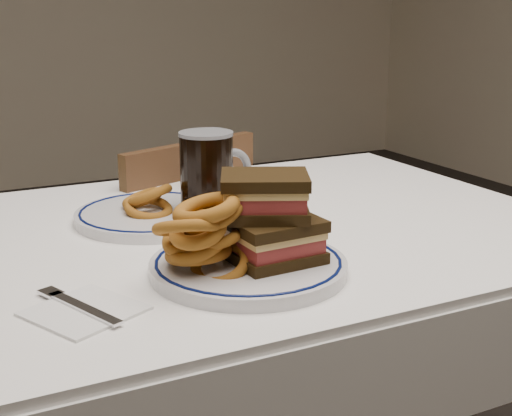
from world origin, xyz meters
name	(u,v)px	position (x,y,z in m)	size (l,w,h in m)	color
dining_table	(217,285)	(0.00, 0.00, 0.64)	(1.27, 0.87, 0.75)	white
chair_far	(166,286)	(0.07, 0.49, 0.45)	(0.49, 0.49, 0.83)	#422D15
main_plate	(248,266)	(-0.04, -0.22, 0.76)	(0.29, 0.29, 0.02)	silver
reuben_sandwich	(270,218)	(-0.01, -0.23, 0.83)	(0.15, 0.14, 0.13)	black
onion_rings_main	(202,234)	(-0.12, -0.22, 0.82)	(0.15, 0.13, 0.14)	maroon
ketchup_ramekin	(220,230)	(-0.04, -0.12, 0.79)	(0.06, 0.06, 0.03)	white
beer_mug	(208,175)	(0.01, 0.06, 0.83)	(0.15, 0.10, 0.16)	black
water_glass	(210,160)	(0.10, 0.26, 0.81)	(0.08, 0.08, 0.13)	#ABC2DD
far_plate	(152,215)	(-0.08, 0.10, 0.76)	(0.28, 0.28, 0.02)	silver
onion_rings_far	(147,201)	(-0.09, 0.11, 0.79)	(0.10, 0.12, 0.07)	maroon
napkin_fork	(83,310)	(-0.29, -0.24, 0.75)	(0.17, 0.17, 0.01)	white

